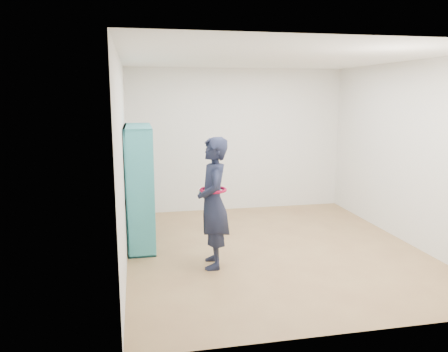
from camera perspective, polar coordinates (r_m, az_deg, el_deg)
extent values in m
plane|color=olive|center=(6.25, 6.39, -9.42)|extent=(4.50, 4.50, 0.00)
plane|color=white|center=(5.89, 6.93, 15.08)|extent=(4.50, 4.50, 0.00)
cube|color=silver|center=(5.65, -13.05, 1.85)|extent=(0.02, 4.50, 2.60)
cube|color=silver|center=(6.82, 22.86, 2.76)|extent=(0.02, 4.50, 2.60)
cube|color=silver|center=(8.09, 1.71, 4.69)|extent=(4.00, 0.02, 2.60)
cube|color=silver|center=(3.89, 16.94, -2.22)|extent=(4.00, 0.02, 2.60)
cube|color=teal|center=(5.74, -10.90, -2.48)|extent=(0.37, 0.03, 1.70)
cube|color=teal|center=(6.97, -11.03, -0.19)|extent=(0.37, 0.03, 1.70)
cube|color=teal|center=(6.57, -10.71, -8.39)|extent=(0.37, 1.28, 0.03)
cube|color=teal|center=(6.24, -11.24, 6.33)|extent=(0.37, 1.28, 0.03)
cube|color=teal|center=(6.36, -12.53, -1.28)|extent=(0.03, 1.28, 1.70)
cube|color=teal|center=(6.15, -10.95, -1.61)|extent=(0.35, 0.03, 1.65)
cube|color=teal|center=(6.55, -10.99, -0.86)|extent=(0.35, 0.03, 1.65)
cube|color=teal|center=(6.45, -10.84, -4.81)|extent=(0.35, 1.22, 0.03)
cube|color=teal|center=(6.35, -10.97, -1.22)|extent=(0.35, 1.22, 0.03)
cube|color=teal|center=(6.28, -11.10, 2.46)|extent=(0.35, 1.22, 0.03)
cube|color=beige|center=(6.16, -10.47, -9.13)|extent=(0.23, 0.15, 0.06)
cube|color=black|center=(5.96, -10.52, -4.74)|extent=(0.19, 0.17, 0.24)
cube|color=maroon|center=(5.86, -10.66, -0.70)|extent=(0.19, 0.17, 0.27)
cube|color=silver|center=(5.87, -10.87, 2.32)|extent=(0.23, 0.15, 0.06)
cube|color=navy|center=(6.46, -10.47, -7.11)|extent=(0.19, 0.17, 0.29)
cube|color=brown|center=(6.35, -10.60, -3.47)|extent=(0.19, 0.17, 0.31)
cube|color=#BFB28C|center=(6.34, -10.80, -0.72)|extent=(0.23, 0.15, 0.09)
cube|color=#26594C|center=(6.20, -10.85, 3.80)|extent=(0.19, 0.17, 0.28)
cube|color=beige|center=(6.85, -10.53, -6.21)|extent=(0.19, 0.17, 0.26)
cube|color=black|center=(6.82, -10.73, -3.45)|extent=(0.23, 0.15, 0.09)
cube|color=maroon|center=(6.66, -10.78, 0.83)|extent=(0.19, 0.17, 0.32)
cube|color=silver|center=(6.61, -10.89, 3.91)|extent=(0.19, 0.17, 0.21)
imported|color=black|center=(5.39, -1.42, -3.54)|extent=(0.45, 0.63, 1.63)
torus|color=maroon|center=(5.35, -1.42, -1.82)|extent=(0.37, 0.37, 0.04)
cube|color=silver|center=(5.42, -3.15, -2.29)|extent=(0.02, 0.10, 0.13)
cube|color=black|center=(5.42, -3.15, -2.29)|extent=(0.02, 0.09, 0.12)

